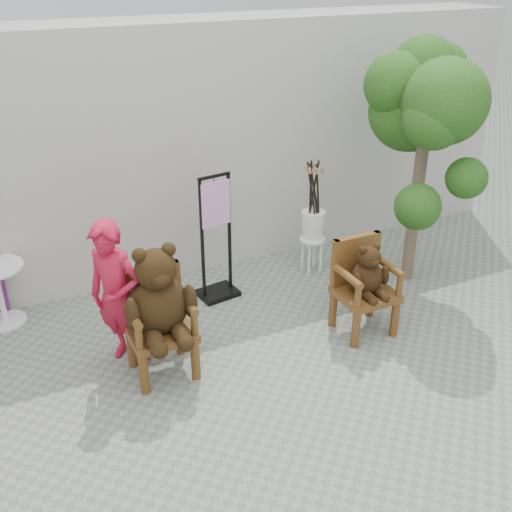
# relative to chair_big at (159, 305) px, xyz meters

# --- Properties ---
(ground_plane) EXTENTS (60.00, 60.00, 0.00)m
(ground_plane) POSITION_rel_chair_big_xyz_m (1.14, -0.77, -0.77)
(ground_plane) COLOR gray
(ground_plane) RESTS_ON ground
(back_wall) EXTENTS (9.00, 1.00, 3.00)m
(back_wall) POSITION_rel_chair_big_xyz_m (1.14, 2.33, 0.73)
(back_wall) COLOR #BAB7AE
(back_wall) RESTS_ON ground
(chair_big) EXTENTS (0.68, 0.72, 1.37)m
(chair_big) POSITION_rel_chair_big_xyz_m (0.00, 0.00, 0.00)
(chair_big) COLOR #502F11
(chair_big) RESTS_ON ground
(chair_small) EXTENTS (0.59, 0.56, 1.04)m
(chair_small) POSITION_rel_chair_big_xyz_m (2.17, -0.19, -0.14)
(chair_small) COLOR #502F11
(chair_small) RESTS_ON ground
(person) EXTENTS (0.67, 0.69, 1.59)m
(person) POSITION_rel_chair_big_xyz_m (-0.31, 0.25, 0.03)
(person) COLOR #B81632
(person) RESTS_ON ground
(display_stand) EXTENTS (0.50, 0.41, 1.51)m
(display_stand) POSITION_rel_chair_big_xyz_m (1.02, 1.12, -0.18)
(display_stand) COLOR black
(display_stand) RESTS_ON ground
(stool_bucket) EXTENTS (0.32, 0.32, 1.45)m
(stool_bucket) POSITION_rel_chair_big_xyz_m (2.35, 1.20, -0.12)
(stool_bucket) COLOR white
(stool_bucket) RESTS_ON ground
(tree) EXTENTS (1.40, 1.61, 2.87)m
(tree) POSITION_rel_chair_big_xyz_m (3.37, 0.56, 1.41)
(tree) COLOR brown
(tree) RESTS_ON ground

